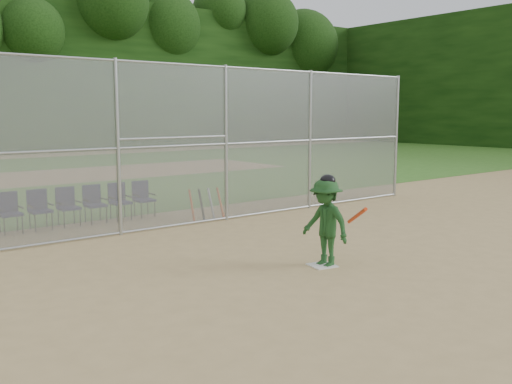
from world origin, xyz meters
TOP-DOWN VIEW (x-y plane):
  - ground at (0.00, 0.00)m, footprint 100.00×100.00m
  - grass_strip at (0.00, 18.00)m, footprint 100.00×100.00m
  - dirt_patch_far at (0.00, 18.00)m, footprint 24.00×24.00m
  - backstop_fence at (0.00, 5.00)m, footprint 16.09×0.09m
  - treeline at (0.00, 20.00)m, footprint 81.00×60.00m
  - home_plate at (-0.27, 0.20)m, footprint 0.53×0.53m
  - batter_at_plate at (-0.22, 0.18)m, footprint 0.92×1.30m
  - water_cooler at (5.08, 5.44)m, footprint 0.34×0.34m
  - spare_bats at (0.59, 5.33)m, footprint 0.96×0.37m
  - chair_2 at (-3.93, 6.74)m, footprint 0.54×0.52m
  - chair_3 at (-3.24, 6.74)m, footprint 0.54×0.52m
  - chair_4 at (-2.55, 6.74)m, footprint 0.54×0.52m
  - chair_5 at (-1.86, 6.74)m, footprint 0.54×0.52m
  - chair_6 at (-1.17, 6.74)m, footprint 0.54×0.52m
  - chair_7 at (-0.48, 6.74)m, footprint 0.54×0.52m

SIDE VIEW (x-z plane):
  - ground at x=0.00m, z-range 0.00..0.00m
  - grass_strip at x=0.00m, z-range 0.01..0.01m
  - dirt_patch_far at x=0.00m, z-range 0.01..0.01m
  - home_plate at x=-0.27m, z-range 0.00..0.02m
  - water_cooler at x=5.08m, z-range 0.00..0.43m
  - spare_bats at x=0.59m, z-range -0.01..0.83m
  - chair_2 at x=-3.93m, z-range 0.00..0.96m
  - chair_3 at x=-3.24m, z-range 0.00..0.96m
  - chair_4 at x=-2.55m, z-range 0.00..0.96m
  - chair_5 at x=-1.86m, z-range 0.00..0.96m
  - chair_6 at x=-1.17m, z-range 0.00..0.96m
  - chair_7 at x=-0.48m, z-range 0.00..0.96m
  - batter_at_plate at x=-0.22m, z-range -0.03..1.67m
  - backstop_fence at x=0.00m, z-range 0.07..4.07m
  - treeline at x=0.00m, z-range 0.00..11.00m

